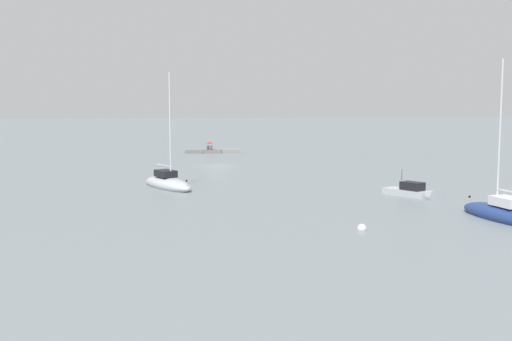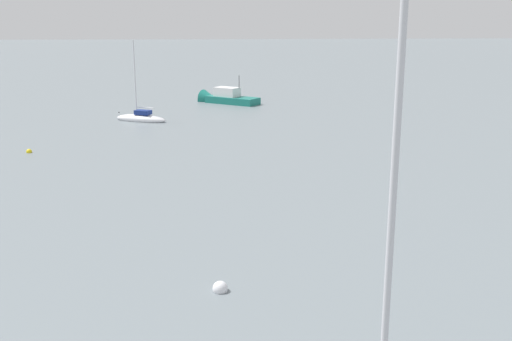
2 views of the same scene
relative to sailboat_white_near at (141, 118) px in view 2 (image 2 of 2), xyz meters
The scene contains 4 objects.
sailboat_white_near is the anchor object (origin of this frame).
motorboat_teal_mid 15.51m from the sailboat_white_near, 34.61° to the right, with size 6.60×7.76×4.41m.
mooring_buoy_near 16.02m from the sailboat_white_near, 153.13° to the left, with size 0.44×0.44×0.44m.
mooring_buoy_mid 40.98m from the sailboat_white_near, 169.38° to the right, with size 0.61×0.61×0.61m.
Camera 2 is at (-29.77, 43.41, 10.61)m, focal length 42.42 mm.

